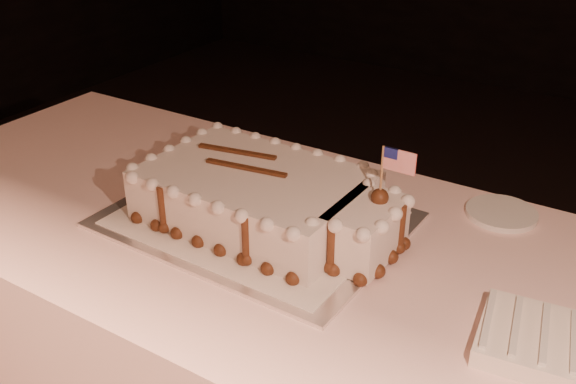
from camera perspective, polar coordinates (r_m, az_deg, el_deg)
The scene contains 5 objects.
cake_board at distance 1.34m, azimuth -2.89°, elevation -2.47°, with size 0.59×0.44×0.01m, color silver.
doily at distance 1.34m, azimuth -2.90°, elevation -2.29°, with size 0.53×0.40×0.00m, color white.
sheet_cake at distance 1.30m, azimuth -1.84°, elevation -0.63°, with size 0.56×0.33×0.22m.
napkin_stack at distance 1.09m, azimuth 22.81°, elevation -12.50°, with size 0.25×0.20×0.04m.
side_plate at distance 1.44m, azimuth 18.44°, elevation -1.79°, with size 0.15×0.15×0.01m, color white.
Camera 1 is at (0.38, -0.33, 1.44)m, focal length 40.00 mm.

